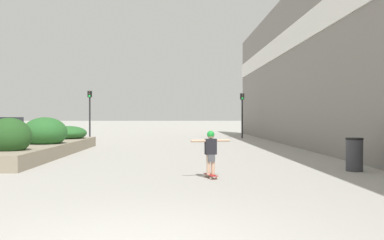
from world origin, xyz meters
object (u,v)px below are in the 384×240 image
(trash_bin, at_px, (354,154))
(traffic_light_right, at_px, (242,107))
(skateboard, at_px, (211,175))
(car_leftmost, at_px, (5,126))
(skateboarder, at_px, (211,148))
(car_center_left, at_px, (343,125))
(traffic_light_left, at_px, (90,106))

(trash_bin, xyz_separation_m, traffic_light_right, (-0.45, 18.46, 1.74))
(skateboard, xyz_separation_m, car_leftmost, (-14.68, 23.82, 0.74))
(skateboarder, relative_size, car_center_left, 0.27)
(skateboarder, xyz_separation_m, trash_bin, (4.21, 1.23, -0.29))
(trash_bin, bearing_deg, skateboarder, -163.71)
(traffic_light_right, bearing_deg, skateboarder, -100.81)
(trash_bin, relative_size, traffic_light_left, 0.28)
(trash_bin, height_order, traffic_light_right, traffic_light_right)
(traffic_light_right, bearing_deg, traffic_light_left, -176.88)
(skateboard, distance_m, skateboarder, 0.70)
(skateboard, bearing_deg, car_leftmost, 106.66)
(skateboarder, xyz_separation_m, traffic_light_left, (-6.99, 19.11, 1.53))
(traffic_light_left, xyz_separation_m, traffic_light_right, (10.75, 0.59, -0.07))
(skateboarder, relative_size, traffic_light_right, 0.34)
(trash_bin, bearing_deg, traffic_light_right, 91.41)
(car_leftmost, distance_m, traffic_light_left, 9.14)
(skateboarder, distance_m, traffic_light_left, 20.40)
(trash_bin, relative_size, car_leftmost, 0.20)
(car_center_left, relative_size, traffic_light_left, 1.22)
(car_leftmost, bearing_deg, skateboarder, 31.65)
(car_center_left, bearing_deg, traffic_light_left, -75.86)
(car_leftmost, height_order, car_center_left, car_center_left)
(car_center_left, xyz_separation_m, traffic_light_left, (-19.78, -4.98, 1.45))
(skateboarder, bearing_deg, trash_bin, 1.30)
(traffic_light_left, bearing_deg, skateboarder, -69.91)
(skateboard, height_order, car_center_left, car_center_left)
(car_center_left, relative_size, traffic_light_right, 1.26)
(car_leftmost, xyz_separation_m, car_center_left, (27.48, 0.27, 0.04))
(car_leftmost, bearing_deg, traffic_light_right, 77.39)
(car_center_left, xyz_separation_m, traffic_light_right, (-9.03, -4.40, 1.38))
(traffic_light_left, height_order, traffic_light_right, traffic_light_left)
(skateboard, relative_size, traffic_light_left, 0.21)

